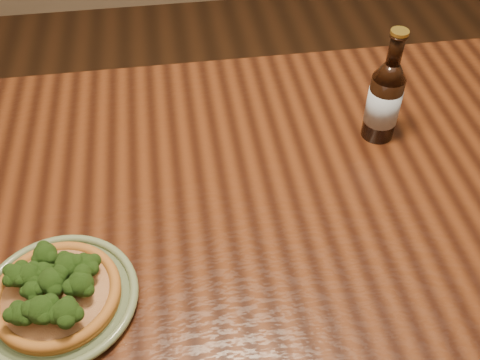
{
  "coord_description": "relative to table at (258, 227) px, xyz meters",
  "views": [
    {
      "loc": [
        -0.14,
        -0.59,
        1.51
      ],
      "look_at": [
        -0.04,
        0.08,
        0.82
      ],
      "focal_mm": 42.0,
      "sensor_mm": 36.0,
      "label": 1
    }
  ],
  "objects": [
    {
      "name": "table",
      "position": [
        0.0,
        0.0,
        0.0
      ],
      "size": [
        1.6,
        0.9,
        0.75
      ],
      "color": "#4B2310",
      "rests_on": "ground"
    },
    {
      "name": "plate",
      "position": [
        -0.35,
        -0.18,
        0.1
      ],
      "size": [
        0.25,
        0.25,
        0.02
      ],
      "rotation": [
        0.0,
        0.0,
        -0.42
      ],
      "color": "#697B55",
      "rests_on": "table"
    },
    {
      "name": "pizza",
      "position": [
        -0.35,
        -0.18,
        0.13
      ],
      "size": [
        0.2,
        0.2,
        0.07
      ],
      "rotation": [
        0.0,
        0.0,
        0.38
      ],
      "color": "#AF6B27",
      "rests_on": "plate"
    },
    {
      "name": "beer_bottle",
      "position": [
        0.27,
        0.13,
        0.18
      ],
      "size": [
        0.07,
        0.07,
        0.24
      ],
      "rotation": [
        0.0,
        0.0,
        -0.02
      ],
      "color": "black",
      "rests_on": "table"
    }
  ]
}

